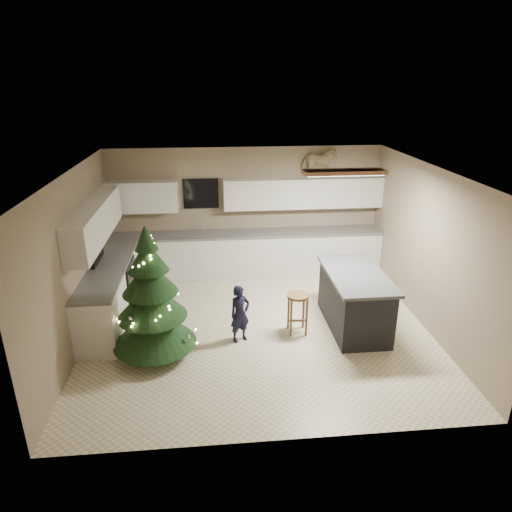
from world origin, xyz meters
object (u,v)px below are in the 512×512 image
bar_stool (298,304)px  rocking_horse (319,162)px  toddler (240,314)px  christmas_tree (152,304)px  island (354,300)px

bar_stool → rocking_horse: (0.82, 2.49, 1.80)m
toddler → christmas_tree: bearing=164.0°
toddler → rocking_horse: 3.67m
christmas_tree → rocking_horse: (3.04, 2.89, 1.47)m
bar_stool → rocking_horse: 3.18m
toddler → rocking_horse: bearing=29.7°
christmas_tree → toddler: bearing=10.7°
island → bar_stool: (-0.96, -0.10, 0.03)m
island → bar_stool: island is taller
island → rocking_horse: rocking_horse is taller
toddler → rocking_horse: size_ratio=1.34×
island → christmas_tree: christmas_tree is taller
island → toddler: 1.91m
bar_stool → toddler: 0.95m
bar_stool → rocking_horse: size_ratio=0.97×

